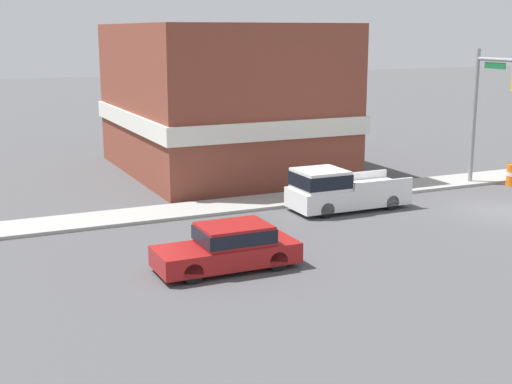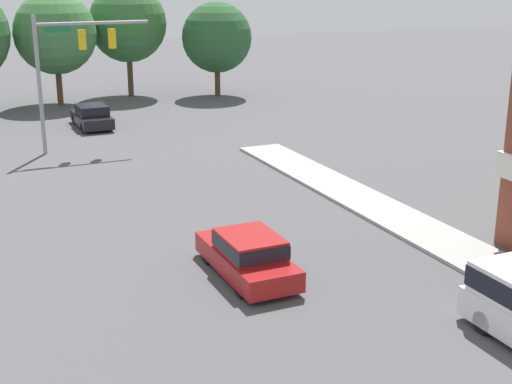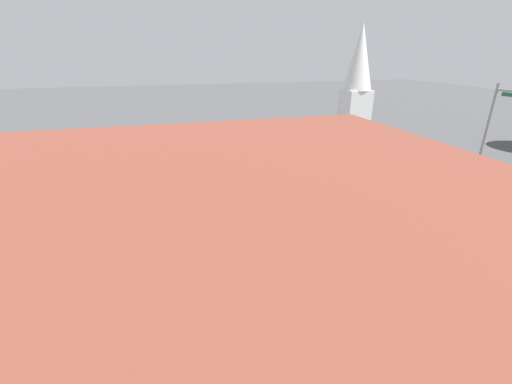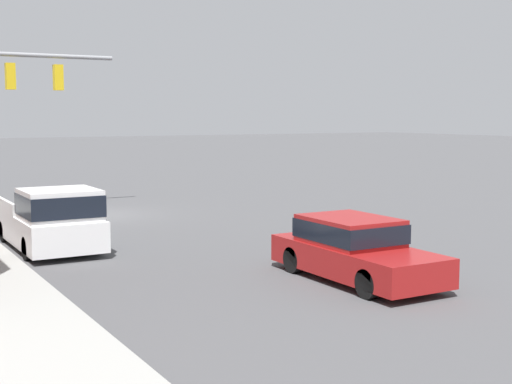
# 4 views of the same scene
# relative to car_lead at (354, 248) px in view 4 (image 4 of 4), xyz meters

# --- Properties ---
(ground_plane) EXTENTS (200.00, 200.00, 0.00)m
(ground_plane) POSITION_rel_car_lead_xyz_m (2.07, -13.86, -0.78)
(ground_plane) COLOR #4C4C4F
(car_lead) EXTENTS (1.89, 4.74, 1.50)m
(car_lead) POSITION_rel_car_lead_xyz_m (0.00, 0.00, 0.00)
(car_lead) COLOR black
(car_lead) RESTS_ON ground
(pickup_truck_parked) EXTENTS (2.10, 5.29, 1.88)m
(pickup_truck_parked) POSITION_rel_car_lead_xyz_m (5.32, -7.37, 0.14)
(pickup_truck_parked) COLOR black
(pickup_truck_parked) RESTS_ON ground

